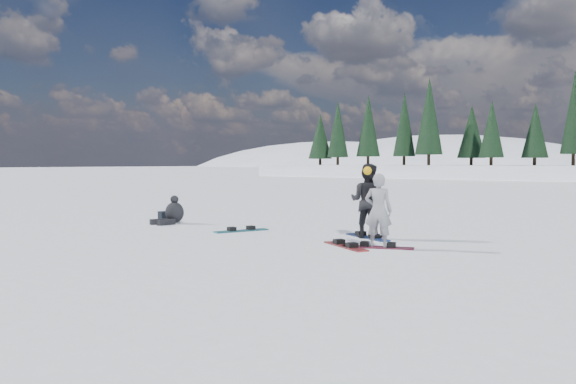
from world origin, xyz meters
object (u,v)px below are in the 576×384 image
Objects in this scene: snowboarder_woman at (378,210)px; snowboarder_man at (367,201)px; snowboard_loose_a at (241,231)px; gear_bag at (164,216)px; seated_rider at (173,213)px; snowboard_loose_b at (345,246)px.

snowboarder_man is at bearing -69.94° from snowboarder_woman.
snowboarder_man reaches higher than snowboard_loose_a.
gear_bag is at bearing 104.87° from snowboard_loose_a.
snowboarder_man reaches higher than snowboarder_woman.
snowboard_loose_a is (2.90, -0.17, -0.31)m from seated_rider.
snowboarder_woman is 0.97× the size of snowboarder_man.
gear_bag is at bearing 173.05° from seated_rider.
snowboarder_woman is 1.62m from snowboarder_man.
seated_rider is at bearing -19.93° from gear_bag.
snowboard_loose_b is at bearing 5.56° from seated_rider.
seated_rider is (-6.18, -0.73, -0.57)m from snowboarder_man.
snowboarder_man is 1.84m from snowboard_loose_b.
snowboard_loose_b is (6.54, -0.85, -0.31)m from seated_rider.
snowboarder_man is at bearing 3.93° from gear_bag.
snowboard_loose_a is (3.60, -0.43, -0.14)m from gear_bag.
snowboard_loose_a is at bearing -22.63° from snowboarder_woman.
snowboard_loose_b is at bearing 92.70° from snowboarder_man.
snowboarder_man is 1.71× the size of seated_rider.
snowboarder_woman is 1.16× the size of snowboard_loose_b.
gear_bag is 0.30× the size of snowboard_loose_b.
snowboarder_woman is 1.16× the size of snowboard_loose_a.
snowboarder_woman is at bearing -5.91° from gear_bag.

